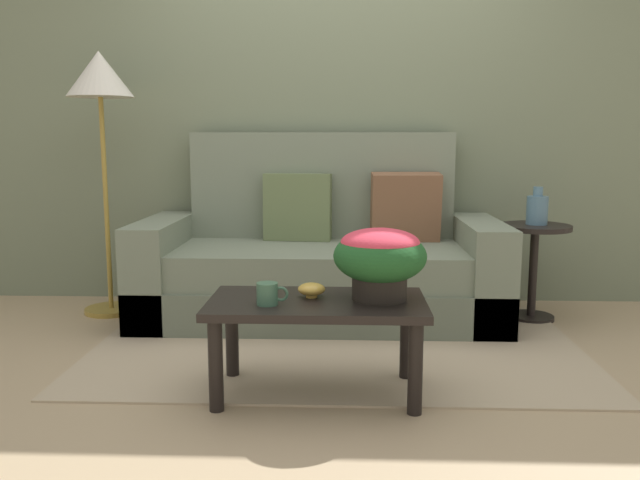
% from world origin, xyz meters
% --- Properties ---
extents(ground_plane, '(14.00, 14.00, 0.00)m').
position_xyz_m(ground_plane, '(0.00, 0.00, 0.00)').
color(ground_plane, tan).
extents(wall_back, '(6.40, 0.12, 2.99)m').
position_xyz_m(wall_back, '(0.00, 1.25, 1.50)').
color(wall_back, slate).
rests_on(wall_back, ground).
extents(area_rug, '(2.56, 1.64, 0.01)m').
position_xyz_m(area_rug, '(0.00, 0.16, 0.01)').
color(area_rug, tan).
rests_on(area_rug, ground).
extents(couch, '(2.19, 0.93, 1.14)m').
position_xyz_m(couch, '(-0.10, 0.76, 0.33)').
color(couch, '#626B59').
rests_on(couch, ground).
extents(coffee_table, '(0.93, 0.50, 0.42)m').
position_xyz_m(coffee_table, '(-0.08, -0.51, 0.35)').
color(coffee_table, black).
rests_on(coffee_table, ground).
extents(side_table, '(0.43, 0.43, 0.59)m').
position_xyz_m(side_table, '(1.19, 0.72, 0.41)').
color(side_table, black).
rests_on(side_table, ground).
extents(floor_lamp, '(0.40, 0.40, 1.63)m').
position_xyz_m(floor_lamp, '(-1.46, 0.79, 1.37)').
color(floor_lamp, olive).
rests_on(floor_lamp, ground).
extents(potted_plant, '(0.40, 0.40, 0.30)m').
position_xyz_m(potted_plant, '(0.19, -0.48, 0.61)').
color(potted_plant, black).
rests_on(potted_plant, coffee_table).
extents(coffee_mug, '(0.13, 0.09, 0.09)m').
position_xyz_m(coffee_mug, '(-0.28, -0.60, 0.47)').
color(coffee_mug, '#3D664C').
rests_on(coffee_mug, coffee_table).
extents(snack_bowl, '(0.12, 0.12, 0.06)m').
position_xyz_m(snack_bowl, '(-0.10, -0.47, 0.46)').
color(snack_bowl, gold).
rests_on(snack_bowl, coffee_table).
extents(table_vase, '(0.13, 0.13, 0.23)m').
position_xyz_m(table_vase, '(1.20, 0.73, 0.68)').
color(table_vase, slate).
rests_on(table_vase, side_table).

